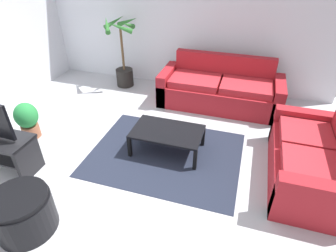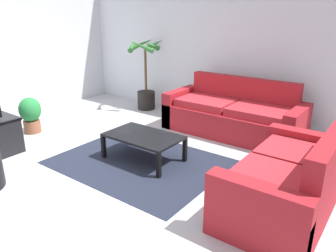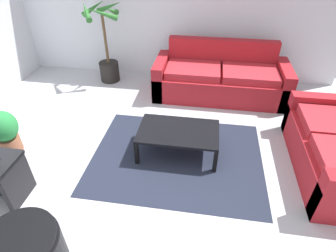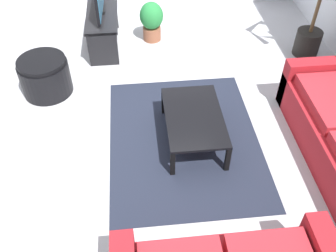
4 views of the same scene
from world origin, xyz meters
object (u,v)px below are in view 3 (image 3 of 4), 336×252
at_px(couch_main, 220,79).
at_px(potted_plant_small, 5,131).
at_px(potted_palm, 107,53).
at_px(coffee_table, 178,133).

bearing_deg(couch_main, potted_plant_small, -144.38).
bearing_deg(potted_palm, potted_plant_small, -105.80).
distance_m(coffee_table, potted_palm, 2.51).
bearing_deg(couch_main, coffee_table, -107.63).
relative_size(coffee_table, potted_palm, 0.71).
height_order(couch_main, potted_plant_small, couch_main).
height_order(couch_main, potted_palm, potted_palm).
relative_size(coffee_table, potted_plant_small, 1.69).
bearing_deg(potted_palm, couch_main, -7.17).
height_order(potted_palm, potted_plant_small, potted_palm).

